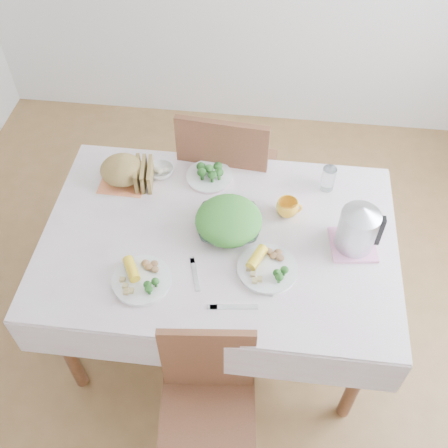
# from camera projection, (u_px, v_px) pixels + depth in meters

# --- Properties ---
(floor) EXTENTS (3.60, 3.60, 0.00)m
(floor) POSITION_uv_depth(u_px,v_px,m) (220.00, 325.00, 2.80)
(floor) COLOR brown
(floor) RESTS_ON ground
(dining_table) EXTENTS (1.40, 0.90, 0.75)m
(dining_table) POSITION_uv_depth(u_px,v_px,m) (219.00, 286.00, 2.52)
(dining_table) COLOR brown
(dining_table) RESTS_ON floor
(tablecloth) EXTENTS (1.50, 1.00, 0.01)m
(tablecloth) POSITION_uv_depth(u_px,v_px,m) (219.00, 237.00, 2.23)
(tablecloth) COLOR silver
(tablecloth) RESTS_ON dining_table
(chair_near) EXTENTS (0.41, 0.41, 0.84)m
(chair_near) POSITION_uv_depth(u_px,v_px,m) (207.00, 419.00, 2.02)
(chair_near) COLOR brown
(chair_near) RESTS_ON floor
(chair_far) EXTENTS (0.50, 0.50, 1.01)m
(chair_far) POSITION_uv_depth(u_px,v_px,m) (230.00, 178.00, 2.87)
(chair_far) COLOR brown
(chair_far) RESTS_ON floor
(salad_bowl) EXTENTS (0.29, 0.29, 0.07)m
(salad_bowl) POSITION_uv_depth(u_px,v_px,m) (229.00, 225.00, 2.22)
(salad_bowl) COLOR white
(salad_bowl) RESTS_ON tablecloth
(dinner_plate_left) EXTENTS (0.27, 0.27, 0.02)m
(dinner_plate_left) POSITION_uv_depth(u_px,v_px,m) (142.00, 280.00, 2.06)
(dinner_plate_left) COLOR white
(dinner_plate_left) RESTS_ON tablecloth
(dinner_plate_right) EXTENTS (0.35, 0.35, 0.02)m
(dinner_plate_right) POSITION_uv_depth(u_px,v_px,m) (268.00, 269.00, 2.10)
(dinner_plate_right) COLOR white
(dinner_plate_right) RESTS_ON tablecloth
(broccoli_plate) EXTENTS (0.25, 0.25, 0.02)m
(broccoli_plate) POSITION_uv_depth(u_px,v_px,m) (209.00, 177.00, 2.44)
(broccoli_plate) COLOR beige
(broccoli_plate) RESTS_ON tablecloth
(napkin) EXTENTS (0.21, 0.21, 0.00)m
(napkin) POSITION_uv_depth(u_px,v_px,m) (124.00, 180.00, 2.44)
(napkin) COLOR #E07A47
(napkin) RESTS_ON tablecloth
(bread_loaf) EXTENTS (0.25, 0.25, 0.12)m
(bread_loaf) POSITION_uv_depth(u_px,v_px,m) (122.00, 171.00, 2.39)
(bread_loaf) COLOR olive
(bread_loaf) RESTS_ON napkin
(fruit_bowl) EXTENTS (0.13, 0.13, 0.04)m
(fruit_bowl) POSITION_uv_depth(u_px,v_px,m) (161.00, 171.00, 2.45)
(fruit_bowl) COLOR white
(fruit_bowl) RESTS_ON tablecloth
(yellow_mug) EXTENTS (0.12, 0.12, 0.08)m
(yellow_mug) POSITION_uv_depth(u_px,v_px,m) (287.00, 208.00, 2.27)
(yellow_mug) COLOR yellow
(yellow_mug) RESTS_ON tablecloth
(glass_tumbler) EXTENTS (0.08, 0.08, 0.12)m
(glass_tumbler) POSITION_uv_depth(u_px,v_px,m) (328.00, 178.00, 2.36)
(glass_tumbler) COLOR white
(glass_tumbler) RESTS_ON tablecloth
(pink_tray) EXTENTS (0.21, 0.21, 0.01)m
(pink_tray) POSITION_uv_depth(u_px,v_px,m) (353.00, 244.00, 2.18)
(pink_tray) COLOR pink
(pink_tray) RESTS_ON tablecloth
(electric_kettle) EXTENTS (0.19, 0.19, 0.22)m
(electric_kettle) POSITION_uv_depth(u_px,v_px,m) (358.00, 227.00, 2.10)
(electric_kettle) COLOR #B2B5BA
(electric_kettle) RESTS_ON pink_tray
(fork_left) EXTENTS (0.07, 0.16, 0.00)m
(fork_left) POSITION_uv_depth(u_px,v_px,m) (195.00, 274.00, 2.09)
(fork_left) COLOR silver
(fork_left) RESTS_ON tablecloth
(fork_right) EXTENTS (0.05, 0.19, 0.00)m
(fork_right) POSITION_uv_depth(u_px,v_px,m) (275.00, 277.00, 2.08)
(fork_right) COLOR silver
(fork_right) RESTS_ON tablecloth
(knife) EXTENTS (0.19, 0.04, 0.00)m
(knife) POSITION_uv_depth(u_px,v_px,m) (234.00, 307.00, 1.99)
(knife) COLOR silver
(knife) RESTS_ON tablecloth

